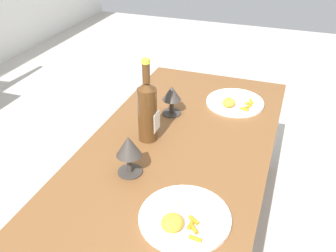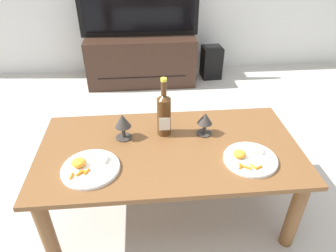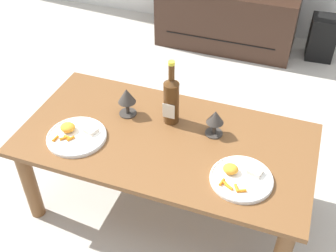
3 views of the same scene
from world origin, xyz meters
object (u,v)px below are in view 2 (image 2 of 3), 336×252
at_px(tv_screen, 139,7).
at_px(goblet_right, 205,120).
at_px(wine_bottle, 164,113).
at_px(dinner_plate_right, 250,158).
at_px(tv_stand, 141,59).
at_px(dinner_plate_left, 90,168).
at_px(dining_table, 169,159).
at_px(goblet_left, 123,122).
at_px(floor_speaker, 211,62).

xyz_separation_m(tv_screen, goblet_right, (0.32, -1.68, -0.20)).
distance_m(wine_bottle, dinner_plate_right, 0.48).
bearing_deg(wine_bottle, tv_stand, 93.76).
distance_m(wine_bottle, goblet_right, 0.22).
relative_size(goblet_right, dinner_plate_right, 0.50).
xyz_separation_m(tv_stand, tv_screen, (0.00, -0.00, 0.51)).
height_order(tv_screen, wine_bottle, tv_screen).
bearing_deg(dinner_plate_left, wine_bottle, 35.30).
bearing_deg(dining_table, tv_screen, 94.06).
xyz_separation_m(wine_bottle, goblet_right, (0.21, -0.02, -0.04)).
height_order(dinner_plate_left, dinner_plate_right, dinner_plate_left).
relative_size(goblet_left, dinner_plate_right, 0.56).
bearing_deg(goblet_right, goblet_left, 180.00).
bearing_deg(dining_table, goblet_right, 27.46).
xyz_separation_m(dining_table, floor_speaker, (0.62, 1.82, -0.22)).
height_order(dining_table, floor_speaker, dining_table).
bearing_deg(tv_stand, dining_table, -85.95).
height_order(floor_speaker, wine_bottle, wine_bottle).
xyz_separation_m(floor_speaker, goblet_left, (-0.85, -1.71, 0.40)).
bearing_deg(dinner_plate_right, wine_bottle, 146.52).
bearing_deg(goblet_left, wine_bottle, 5.61).
distance_m(wine_bottle, goblet_left, 0.22).
xyz_separation_m(tv_stand, goblet_right, (0.32, -1.69, 0.31)).
xyz_separation_m(tv_stand, floor_speaker, (0.75, 0.03, -0.07)).
distance_m(dining_table, dinner_plate_right, 0.41).
xyz_separation_m(floor_speaker, dinner_plate_right, (-0.25, -1.95, 0.31)).
relative_size(tv_stand, goblet_right, 8.32).
relative_size(goblet_right, dinner_plate_left, 0.48).
bearing_deg(goblet_left, dinner_plate_left, -122.26).
bearing_deg(goblet_right, tv_stand, 100.89).
bearing_deg(dinner_plate_left, dinner_plate_right, -0.08).
distance_m(floor_speaker, wine_bottle, 1.86).
relative_size(dining_table, dinner_plate_right, 5.15).
bearing_deg(tv_screen, goblet_left, -93.59).
bearing_deg(dinner_plate_left, floor_speaker, 62.78).
distance_m(dining_table, goblet_right, 0.28).
relative_size(tv_stand, goblet_left, 7.46).
height_order(tv_screen, dinner_plate_left, tv_screen).
bearing_deg(goblet_left, dinner_plate_right, -21.42).
bearing_deg(dinner_plate_right, goblet_left, 158.58).
bearing_deg(tv_stand, dinner_plate_right, -75.39).
relative_size(wine_bottle, goblet_right, 2.51).
distance_m(goblet_left, dinner_plate_left, 0.29).
relative_size(tv_screen, dinner_plate_right, 4.45).
height_order(wine_bottle, goblet_right, wine_bottle).
height_order(floor_speaker, goblet_right, goblet_right).
height_order(tv_stand, floor_speaker, tv_stand).
relative_size(floor_speaker, goblet_left, 2.31).
relative_size(tv_stand, floor_speaker, 3.24).
bearing_deg(wine_bottle, floor_speaker, 69.32).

